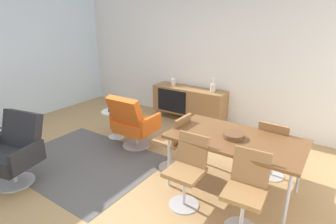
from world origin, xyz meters
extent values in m
plane|color=tan|center=(0.00, 0.00, 0.00)|extent=(8.32, 8.32, 0.00)
cube|color=white|center=(0.00, 2.60, 1.40)|extent=(6.80, 0.12, 2.80)
cube|color=olive|center=(-0.16, 2.30, 0.44)|extent=(1.60, 0.44, 0.56)
cube|color=black|center=(-0.46, 2.08, 0.44)|extent=(0.70, 0.01, 0.48)
cylinder|color=olive|center=(-0.90, 2.13, 0.08)|extent=(0.03, 0.03, 0.16)
cylinder|color=olive|center=(0.58, 2.13, 0.08)|extent=(0.03, 0.03, 0.16)
cylinder|color=olive|center=(-0.90, 2.47, 0.08)|extent=(0.03, 0.03, 0.16)
cylinder|color=olive|center=(0.58, 2.47, 0.08)|extent=(0.03, 0.03, 0.16)
cylinder|color=beige|center=(-0.56, 2.30, 0.79)|extent=(0.10, 0.10, 0.15)
cylinder|color=beige|center=(-0.56, 2.30, 0.92)|extent=(0.04, 0.04, 0.10)
cylinder|color=beige|center=(0.37, 2.30, 0.80)|extent=(0.10, 0.10, 0.16)
cylinder|color=beige|center=(0.37, 2.30, 0.94)|extent=(0.04, 0.04, 0.11)
cube|color=brown|center=(1.54, 0.46, 0.72)|extent=(1.60, 0.90, 0.04)
cylinder|color=#B7B7BC|center=(0.82, 0.07, 0.35)|extent=(0.04, 0.04, 0.70)
cylinder|color=#B7B7BC|center=(2.26, 0.07, 0.35)|extent=(0.04, 0.04, 0.70)
cylinder|color=#B7B7BC|center=(0.82, 0.85, 0.35)|extent=(0.04, 0.04, 0.70)
cylinder|color=#B7B7BC|center=(2.26, 0.85, 0.35)|extent=(0.04, 0.04, 0.70)
cylinder|color=brown|center=(1.52, 0.43, 0.77)|extent=(0.26, 0.26, 0.06)
cube|color=#9E7042|center=(1.19, -0.16, 0.45)|extent=(0.40, 0.40, 0.05)
cube|color=#9E7042|center=(1.19, 0.02, 0.67)|extent=(0.38, 0.09, 0.38)
cylinder|color=#B7B7BC|center=(1.19, -0.16, 0.21)|extent=(0.04, 0.04, 0.42)
cylinder|color=#B7B7BC|center=(1.19, -0.16, 0.01)|extent=(0.36, 0.36, 0.01)
cube|color=#9E7042|center=(0.59, 0.46, 0.45)|extent=(0.41, 0.41, 0.05)
cube|color=#9E7042|center=(0.77, 0.45, 0.67)|extent=(0.10, 0.38, 0.38)
cylinder|color=#B7B7BC|center=(0.59, 0.46, 0.21)|extent=(0.04, 0.04, 0.42)
cylinder|color=#B7B7BC|center=(0.59, 0.46, 0.01)|extent=(0.36, 0.36, 0.01)
cube|color=#9E7042|center=(1.89, -0.16, 0.45)|extent=(0.43, 0.43, 0.05)
cube|color=#9E7042|center=(1.88, 0.02, 0.67)|extent=(0.38, 0.11, 0.38)
cylinder|color=#B7B7BC|center=(1.89, -0.16, 0.21)|extent=(0.04, 0.04, 0.42)
cube|color=#9E7042|center=(1.89, 1.08, 0.45)|extent=(0.42, 0.42, 0.05)
cube|color=#9E7042|center=(1.88, 0.90, 0.67)|extent=(0.38, 0.11, 0.38)
cylinder|color=#B7B7BC|center=(1.89, 1.08, 0.21)|extent=(0.04, 0.04, 0.42)
cylinder|color=#B7B7BC|center=(1.89, 1.08, 0.01)|extent=(0.36, 0.36, 0.01)
cube|color=#D85919|center=(-0.31, 0.73, 0.38)|extent=(0.61, 0.57, 0.20)
cube|color=#D85919|center=(-0.31, 0.49, 0.69)|extent=(0.60, 0.28, 0.51)
cube|color=#D85919|center=(0.02, 0.73, 0.46)|extent=(0.07, 0.50, 0.28)
cube|color=#D85919|center=(-0.64, 0.72, 0.46)|extent=(0.07, 0.50, 0.28)
cylinder|color=#B7B7BC|center=(-0.31, 0.73, 0.14)|extent=(0.06, 0.06, 0.28)
cylinder|color=#B7B7BC|center=(-0.31, 0.73, 0.01)|extent=(0.48, 0.48, 0.02)
cube|color=#262628|center=(-0.94, -1.05, 0.38)|extent=(0.71, 0.67, 0.20)
cube|color=#262628|center=(-0.99, -0.82, 0.69)|extent=(0.64, 0.39, 0.51)
cube|color=#262628|center=(-0.62, -0.98, 0.46)|extent=(0.17, 0.51, 0.28)
cylinder|color=#B7B7BC|center=(-0.94, -1.05, 0.14)|extent=(0.06, 0.06, 0.28)
cylinder|color=#B7B7BC|center=(-0.94, -1.05, 0.01)|extent=(0.48, 0.48, 0.02)
cylinder|color=white|center=(-0.86, 0.77, 0.51)|extent=(0.44, 0.44, 0.02)
cylinder|color=white|center=(-0.86, 0.77, 0.25)|extent=(0.05, 0.05, 0.50)
cone|color=white|center=(-0.86, 0.77, 0.01)|extent=(0.32, 0.32, 0.02)
cylinder|color=#262628|center=(-0.86, 0.77, 0.55)|extent=(0.20, 0.20, 0.05)
sphere|color=orange|center=(-0.82, 0.77, 0.59)|extent=(0.07, 0.07, 0.07)
sphere|color=orange|center=(-0.85, 0.81, 0.59)|extent=(0.07, 0.07, 0.07)
sphere|color=orange|center=(-0.90, 0.76, 0.59)|extent=(0.07, 0.07, 0.07)
sphere|color=orange|center=(-0.85, 0.73, 0.59)|extent=(0.07, 0.07, 0.07)
cube|color=#595654|center=(-0.63, -0.16, 0.00)|extent=(2.20, 1.70, 0.01)
camera|label=1|loc=(2.51, -2.45, 2.13)|focal=28.43mm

